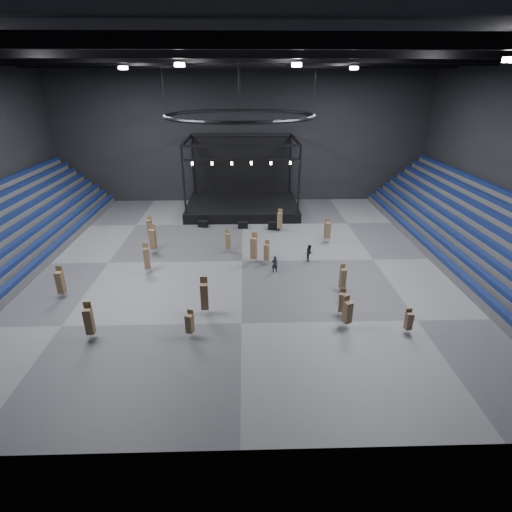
{
  "coord_description": "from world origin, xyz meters",
  "views": [
    {
      "loc": [
        0.36,
        -34.22,
        15.66
      ],
      "look_at": [
        1.27,
        -2.0,
        1.4
      ],
      "focal_mm": 28.0,
      "sensor_mm": 36.0,
      "label": 1
    }
  ],
  "objects_px": {
    "stage": "(242,199)",
    "chair_stack_11": "(343,278)",
    "flight_case_left": "(203,224)",
    "chair_stack_8": "(267,252)",
    "chair_stack_0": "(204,296)",
    "chair_stack_13": "(409,321)",
    "chair_stack_4": "(153,239)",
    "chair_stack_14": "(150,227)",
    "chair_stack_3": "(89,321)",
    "chair_stack_15": "(228,241)",
    "chair_stack_7": "(280,220)",
    "flight_case_mid": "(243,225)",
    "chair_stack_12": "(347,312)",
    "man_center": "(275,264)",
    "chair_stack_1": "(327,230)",
    "crew_member": "(309,253)",
    "chair_stack_6": "(60,282)",
    "chair_stack_10": "(254,248)",
    "chair_stack_9": "(190,323)",
    "chair_stack_2": "(147,258)",
    "flight_case_right": "(274,226)",
    "chair_stack_5": "(342,302)"
  },
  "relations": [
    {
      "from": "chair_stack_11",
      "to": "chair_stack_9",
      "type": "bearing_deg",
      "value": -167.81
    },
    {
      "from": "chair_stack_5",
      "to": "crew_member",
      "type": "height_order",
      "value": "chair_stack_5"
    },
    {
      "from": "chair_stack_1",
      "to": "chair_stack_15",
      "type": "xyz_separation_m",
      "value": [
        -10.28,
        -2.27,
        -0.19
      ]
    },
    {
      "from": "chair_stack_12",
      "to": "man_center",
      "type": "xyz_separation_m",
      "value": [
        -4.31,
        8.78,
        -0.49
      ]
    },
    {
      "from": "chair_stack_3",
      "to": "chair_stack_10",
      "type": "height_order",
      "value": "chair_stack_10"
    },
    {
      "from": "chair_stack_13",
      "to": "chair_stack_10",
      "type": "bearing_deg",
      "value": 124.11
    },
    {
      "from": "chair_stack_1",
      "to": "chair_stack_14",
      "type": "relative_size",
      "value": 1.13
    },
    {
      "from": "chair_stack_7",
      "to": "chair_stack_15",
      "type": "xyz_separation_m",
      "value": [
        -5.59,
        -5.67,
        -0.17
      ]
    },
    {
      "from": "chair_stack_11",
      "to": "chair_stack_4",
      "type": "bearing_deg",
      "value": 138.41
    },
    {
      "from": "stage",
      "to": "chair_stack_9",
      "type": "bearing_deg",
      "value": -96.8
    },
    {
      "from": "flight_case_left",
      "to": "crew_member",
      "type": "relative_size",
      "value": 0.71
    },
    {
      "from": "chair_stack_7",
      "to": "chair_stack_8",
      "type": "xyz_separation_m",
      "value": [
        -1.92,
        -8.62,
        -0.15
      ]
    },
    {
      "from": "chair_stack_13",
      "to": "chair_stack_14",
      "type": "xyz_separation_m",
      "value": [
        -21.15,
        18.62,
        0.2
      ]
    },
    {
      "from": "chair_stack_0",
      "to": "chair_stack_3",
      "type": "relative_size",
      "value": 1.09
    },
    {
      "from": "chair_stack_1",
      "to": "chair_stack_8",
      "type": "xyz_separation_m",
      "value": [
        -6.62,
        -5.22,
        -0.17
      ]
    },
    {
      "from": "chair_stack_15",
      "to": "crew_member",
      "type": "distance_m",
      "value": 8.09
    },
    {
      "from": "chair_stack_14",
      "to": "chair_stack_15",
      "type": "distance_m",
      "value": 9.6
    },
    {
      "from": "chair_stack_13",
      "to": "chair_stack_1",
      "type": "bearing_deg",
      "value": 91.23
    },
    {
      "from": "flight_case_left",
      "to": "flight_case_right",
      "type": "relative_size",
      "value": 0.85
    },
    {
      "from": "chair_stack_0",
      "to": "chair_stack_4",
      "type": "xyz_separation_m",
      "value": [
        -6.04,
        11.41,
        0.01
      ]
    },
    {
      "from": "flight_case_mid",
      "to": "chair_stack_12",
      "type": "relative_size",
      "value": 0.47
    },
    {
      "from": "chair_stack_6",
      "to": "chair_stack_13",
      "type": "bearing_deg",
      "value": -8.11
    },
    {
      "from": "stage",
      "to": "crew_member",
      "type": "distance_m",
      "value": 17.45
    },
    {
      "from": "chair_stack_0",
      "to": "chair_stack_10",
      "type": "relative_size",
      "value": 0.99
    },
    {
      "from": "chair_stack_7",
      "to": "chair_stack_11",
      "type": "bearing_deg",
      "value": -57.62
    },
    {
      "from": "flight_case_mid",
      "to": "chair_stack_4",
      "type": "distance_m",
      "value": 11.18
    },
    {
      "from": "flight_case_left",
      "to": "chair_stack_9",
      "type": "height_order",
      "value": "chair_stack_9"
    },
    {
      "from": "flight_case_left",
      "to": "chair_stack_8",
      "type": "relative_size",
      "value": 0.49
    },
    {
      "from": "chair_stack_0",
      "to": "chair_stack_7",
      "type": "distance_m",
      "value": 18.47
    },
    {
      "from": "chair_stack_4",
      "to": "chair_stack_11",
      "type": "height_order",
      "value": "chair_stack_4"
    },
    {
      "from": "chair_stack_6",
      "to": "chair_stack_9",
      "type": "bearing_deg",
      "value": -23.22
    },
    {
      "from": "chair_stack_2",
      "to": "chair_stack_4",
      "type": "bearing_deg",
      "value": 80.78
    },
    {
      "from": "flight_case_right",
      "to": "chair_stack_14",
      "type": "relative_size",
      "value": 0.58
    },
    {
      "from": "chair_stack_8",
      "to": "chair_stack_13",
      "type": "relative_size",
      "value": 1.24
    },
    {
      "from": "chair_stack_0",
      "to": "chair_stack_13",
      "type": "distance_m",
      "value": 14.11
    },
    {
      "from": "chair_stack_1",
      "to": "chair_stack_8",
      "type": "distance_m",
      "value": 8.43
    },
    {
      "from": "chair_stack_3",
      "to": "chair_stack_15",
      "type": "height_order",
      "value": "chair_stack_3"
    },
    {
      "from": "flight_case_mid",
      "to": "chair_stack_4",
      "type": "relative_size",
      "value": 0.38
    },
    {
      "from": "chair_stack_10",
      "to": "flight_case_mid",
      "type": "bearing_deg",
      "value": 115.06
    },
    {
      "from": "chair_stack_15",
      "to": "chair_stack_2",
      "type": "bearing_deg",
      "value": -170.23
    },
    {
      "from": "chair_stack_8",
      "to": "chair_stack_14",
      "type": "distance_m",
      "value": 14.23
    },
    {
      "from": "flight_case_mid",
      "to": "chair_stack_15",
      "type": "xyz_separation_m",
      "value": [
        -1.46,
        -6.79,
        0.79
      ]
    },
    {
      "from": "flight_case_mid",
      "to": "chair_stack_4",
      "type": "height_order",
      "value": "chair_stack_4"
    },
    {
      "from": "chair_stack_8",
      "to": "crew_member",
      "type": "xyz_separation_m",
      "value": [
        4.07,
        0.6,
        -0.38
      ]
    },
    {
      "from": "chair_stack_0",
      "to": "chair_stack_5",
      "type": "height_order",
      "value": "chair_stack_0"
    },
    {
      "from": "chair_stack_5",
      "to": "chair_stack_13",
      "type": "relative_size",
      "value": 1.16
    },
    {
      "from": "stage",
      "to": "chair_stack_11",
      "type": "height_order",
      "value": "stage"
    },
    {
      "from": "stage",
      "to": "chair_stack_8",
      "type": "distance_m",
      "value": 17.0
    },
    {
      "from": "flight_case_mid",
      "to": "chair_stack_12",
      "type": "height_order",
      "value": "chair_stack_12"
    },
    {
      "from": "chair_stack_3",
      "to": "chair_stack_9",
      "type": "distance_m",
      "value": 6.5
    }
  ]
}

